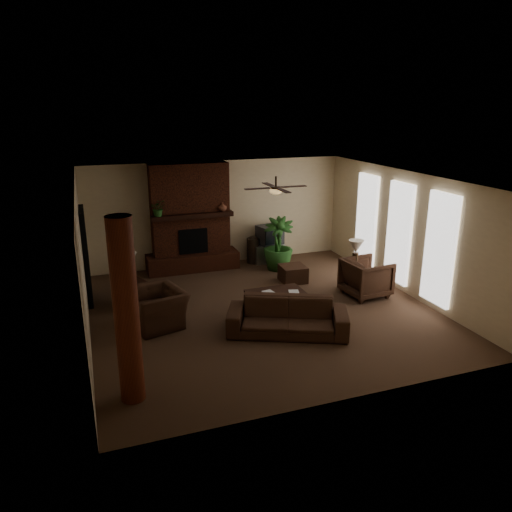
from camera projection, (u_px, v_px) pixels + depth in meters
name	position (u px, v px, depth m)	size (l,w,h in m)	color
room_shell	(263.00, 248.00, 10.00)	(7.00, 7.00, 7.00)	brown
fireplace	(191.00, 227.00, 12.71)	(2.40, 0.70, 2.80)	#562616
windows	(399.00, 233.00, 11.30)	(0.08, 3.65, 2.35)	white
log_column	(126.00, 312.00, 6.90)	(0.36, 0.36, 2.80)	brown
doorway	(86.00, 256.00, 10.62)	(0.10, 1.00, 2.10)	black
ceiling_fan	(276.00, 189.00, 10.06)	(1.35, 1.35, 0.37)	#2F2115
sofa	(288.00, 311.00, 9.27)	(2.27, 0.66, 0.89)	#432A1C
armchair_left	(156.00, 302.00, 9.61)	(1.12, 0.73, 0.98)	#432A1C
armchair_right	(366.00, 276.00, 11.09)	(0.92, 0.86, 0.95)	#432A1C
coffee_table	(276.00, 294.00, 10.29)	(1.20, 0.70, 0.43)	black
ottoman	(293.00, 274.00, 12.06)	(0.60, 0.60, 0.40)	#432A1C
tv_stand	(268.00, 253.00, 13.58)	(0.85, 0.50, 0.50)	silver
tv	(270.00, 235.00, 13.46)	(0.75, 0.66, 0.52)	#353537
floor_vase	(253.00, 248.00, 13.40)	(0.34, 0.34, 0.77)	black
floor_plant	(278.00, 255.00, 12.90)	(0.78, 1.39, 0.78)	#2E6126
side_table_left	(133.00, 293.00, 10.62)	(0.50, 0.50, 0.55)	black
lamp_left	(129.00, 262.00, 10.38)	(0.41, 0.41, 0.65)	#2F2115
side_table_right	(353.00, 278.00, 11.51)	(0.50, 0.50, 0.55)	black
lamp_right	(356.00, 248.00, 11.34)	(0.45, 0.45, 0.65)	#2F2115
mantel_plant	(158.00, 210.00, 11.99)	(0.38, 0.42, 0.33)	#2E6126
mantel_vase	(223.00, 207.00, 12.60)	(0.22, 0.23, 0.22)	brown
book_a	(265.00, 288.00, 10.09)	(0.22, 0.03, 0.29)	#999999
book_b	(289.00, 287.00, 10.16)	(0.21, 0.02, 0.29)	#999999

